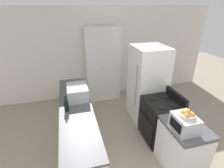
# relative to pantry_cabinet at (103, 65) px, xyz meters

# --- Properties ---
(wall_back) EXTENTS (7.00, 0.06, 2.60)m
(wall_back) POSITION_rel_pantry_cabinet_xyz_m (-0.08, 0.28, 0.26)
(wall_back) COLOR silver
(wall_back) RESTS_ON ground_plane
(counter_left) EXTENTS (0.60, 2.74, 0.88)m
(counter_left) POSITION_rel_pantry_cabinet_xyz_m (-0.91, -1.82, -0.62)
(counter_left) COLOR silver
(counter_left) RESTS_ON ground_plane
(counter_right) EXTENTS (0.60, 0.75, 0.88)m
(counter_right) POSITION_rel_pantry_cabinet_xyz_m (0.74, -2.81, -0.62)
(counter_right) COLOR silver
(counter_right) RESTS_ON ground_plane
(pantry_cabinet) EXTENTS (0.95, 0.48, 2.09)m
(pantry_cabinet) POSITION_rel_pantry_cabinet_xyz_m (0.00, 0.00, 0.00)
(pantry_cabinet) COLOR silver
(pantry_cabinet) RESTS_ON ground_plane
(stove) EXTENTS (0.66, 0.72, 1.04)m
(stove) POSITION_rel_pantry_cabinet_xyz_m (0.76, -2.05, -0.59)
(stove) COLOR black
(stove) RESTS_ON ground_plane
(refrigerator) EXTENTS (0.76, 0.78, 1.80)m
(refrigerator) POSITION_rel_pantry_cabinet_xyz_m (0.81, -1.26, -0.14)
(refrigerator) COLOR white
(refrigerator) RESTS_ON ground_plane
(microwave) EXTENTS (0.40, 0.51, 0.26)m
(microwave) POSITION_rel_pantry_cabinet_xyz_m (-0.83, -1.46, -0.03)
(microwave) COLOR #B2B2B7
(microwave) RESTS_ON counter_left
(wine_bottle) EXTENTS (0.08, 0.08, 0.30)m
(wine_bottle) POSITION_rel_pantry_cabinet_xyz_m (-1.07, -1.89, -0.05)
(wine_bottle) COLOR black
(wine_bottle) RESTS_ON counter_left
(toaster_oven) EXTENTS (0.32, 0.39, 0.25)m
(toaster_oven) POSITION_rel_pantry_cabinet_xyz_m (0.62, -2.89, -0.03)
(toaster_oven) COLOR #B2B2B7
(toaster_oven) RESTS_ON counter_right
(fruit_bowl) EXTENTS (0.22, 0.22, 0.12)m
(fruit_bowl) POSITION_rel_pantry_cabinet_xyz_m (0.63, -2.90, 0.13)
(fruit_bowl) COLOR silver
(fruit_bowl) RESTS_ON toaster_oven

